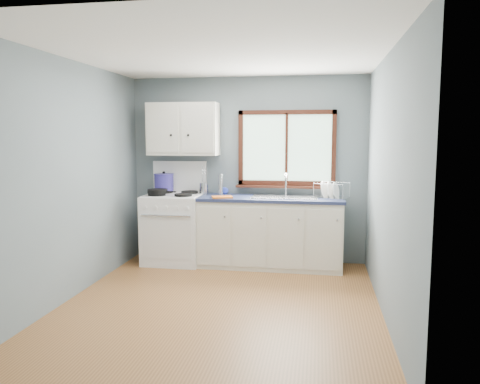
% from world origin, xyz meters
% --- Properties ---
extents(floor, '(3.20, 3.60, 0.02)m').
position_xyz_m(floor, '(0.00, 0.00, -0.01)').
color(floor, '#935E31').
rests_on(floor, ground).
extents(ceiling, '(3.20, 3.60, 0.02)m').
position_xyz_m(ceiling, '(0.00, 0.00, 2.51)').
color(ceiling, white).
rests_on(ceiling, wall_back).
extents(wall_back, '(3.20, 0.02, 2.50)m').
position_xyz_m(wall_back, '(0.00, 1.81, 1.25)').
color(wall_back, slate).
rests_on(wall_back, ground).
extents(wall_front, '(3.20, 0.02, 2.50)m').
position_xyz_m(wall_front, '(0.00, -1.81, 1.25)').
color(wall_front, slate).
rests_on(wall_front, ground).
extents(wall_left, '(0.02, 3.60, 2.50)m').
position_xyz_m(wall_left, '(-1.61, 0.00, 1.25)').
color(wall_left, slate).
rests_on(wall_left, ground).
extents(wall_right, '(0.02, 3.60, 2.50)m').
position_xyz_m(wall_right, '(1.61, 0.00, 1.25)').
color(wall_right, slate).
rests_on(wall_right, ground).
extents(gas_range, '(0.76, 0.69, 1.36)m').
position_xyz_m(gas_range, '(-0.95, 1.47, 0.49)').
color(gas_range, white).
rests_on(gas_range, floor).
extents(base_cabinets, '(1.85, 0.60, 0.88)m').
position_xyz_m(base_cabinets, '(0.36, 1.49, 0.41)').
color(base_cabinets, silver).
rests_on(base_cabinets, floor).
extents(countertop, '(1.89, 0.64, 0.04)m').
position_xyz_m(countertop, '(0.36, 1.49, 0.90)').
color(countertop, '#1B2342').
rests_on(countertop, base_cabinets).
extents(sink, '(0.84, 0.46, 0.44)m').
position_xyz_m(sink, '(0.54, 1.49, 0.86)').
color(sink, silver).
rests_on(sink, countertop).
extents(window, '(1.36, 0.10, 1.03)m').
position_xyz_m(window, '(0.54, 1.77, 1.48)').
color(window, '#9EC6A8').
rests_on(window, wall_back).
extents(upper_cabinets, '(0.95, 0.35, 0.70)m').
position_xyz_m(upper_cabinets, '(-0.85, 1.63, 1.80)').
color(upper_cabinets, silver).
rests_on(upper_cabinets, wall_back).
extents(skillet, '(0.41, 0.29, 0.05)m').
position_xyz_m(skillet, '(-1.12, 1.33, 0.99)').
color(skillet, black).
rests_on(skillet, gas_range).
extents(stockpot, '(0.27, 0.27, 0.27)m').
position_xyz_m(stockpot, '(-1.14, 1.63, 1.08)').
color(stockpot, navy).
rests_on(stockpot, gas_range).
extents(utensil_crock, '(0.15, 0.15, 0.39)m').
position_xyz_m(utensil_crock, '(-0.57, 1.64, 1.00)').
color(utensil_crock, silver).
rests_on(utensil_crock, countertop).
extents(thermos, '(0.07, 0.07, 0.28)m').
position_xyz_m(thermos, '(-0.34, 1.64, 1.06)').
color(thermos, silver).
rests_on(thermos, countertop).
extents(soap_bottle, '(0.11, 0.11, 0.23)m').
position_xyz_m(soap_bottle, '(-0.29, 1.71, 1.04)').
color(soap_bottle, blue).
rests_on(soap_bottle, countertop).
extents(dish_towel, '(0.30, 0.26, 0.02)m').
position_xyz_m(dish_towel, '(-0.25, 1.31, 0.93)').
color(dish_towel, '#C45814').
rests_on(dish_towel, countertop).
extents(dish_rack, '(0.49, 0.43, 0.21)m').
position_xyz_m(dish_rack, '(1.12, 1.52, 0.98)').
color(dish_rack, silver).
rests_on(dish_rack, countertop).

